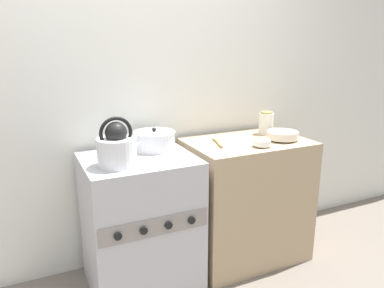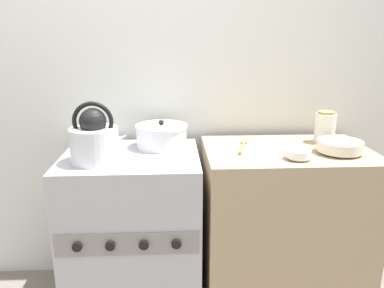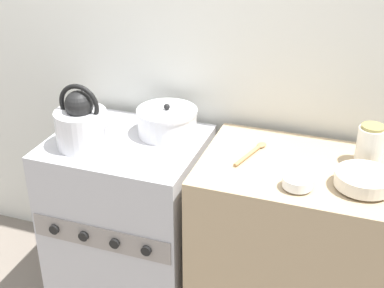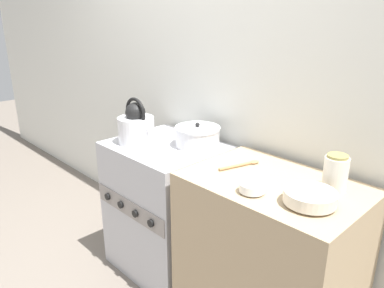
{
  "view_description": "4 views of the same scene",
  "coord_description": "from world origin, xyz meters",
  "px_view_note": "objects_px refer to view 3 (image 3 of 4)",
  "views": [
    {
      "loc": [
        -0.62,
        -1.81,
        1.54
      ],
      "look_at": [
        0.36,
        0.28,
        0.91
      ],
      "focal_mm": 35.0,
      "sensor_mm": 36.0,
      "label": 1
    },
    {
      "loc": [
        0.21,
        -1.49,
        1.42
      ],
      "look_at": [
        0.3,
        0.27,
        0.91
      ],
      "focal_mm": 35.0,
      "sensor_mm": 36.0,
      "label": 2
    },
    {
      "loc": [
        0.97,
        -1.59,
        1.94
      ],
      "look_at": [
        0.32,
        0.26,
        0.91
      ],
      "focal_mm": 50.0,
      "sensor_mm": 36.0,
      "label": 3
    },
    {
      "loc": [
        1.65,
        -1.09,
        1.62
      ],
      "look_at": [
        0.27,
        0.25,
        0.94
      ],
      "focal_mm": 35.0,
      "sensor_mm": 36.0,
      "label": 4
    }
  ],
  "objects_px": {
    "kettle": "(81,123)",
    "cooking_pot": "(167,122)",
    "stove": "(130,221)",
    "enamel_bowl": "(364,180)",
    "small_ceramic_bowl": "(298,182)",
    "storage_jar": "(370,145)"
  },
  "relations": [
    {
      "from": "kettle",
      "to": "small_ceramic_bowl",
      "type": "distance_m",
      "value": 0.94
    },
    {
      "from": "stove",
      "to": "kettle",
      "type": "distance_m",
      "value": 0.57
    },
    {
      "from": "kettle",
      "to": "cooking_pot",
      "type": "xyz_separation_m",
      "value": [
        0.3,
        0.23,
        -0.05
      ]
    },
    {
      "from": "enamel_bowl",
      "to": "cooking_pot",
      "type": "bearing_deg",
      "value": 166.13
    },
    {
      "from": "enamel_bowl",
      "to": "small_ceramic_bowl",
      "type": "xyz_separation_m",
      "value": [
        -0.23,
        -0.08,
        -0.01
      ]
    },
    {
      "from": "small_ceramic_bowl",
      "to": "stove",
      "type": "bearing_deg",
      "value": 167.82
    },
    {
      "from": "kettle",
      "to": "cooking_pot",
      "type": "bearing_deg",
      "value": 37.32
    },
    {
      "from": "small_ceramic_bowl",
      "to": "storage_jar",
      "type": "relative_size",
      "value": 0.67
    },
    {
      "from": "stove",
      "to": "cooking_pot",
      "type": "relative_size",
      "value": 3.18
    },
    {
      "from": "cooking_pot",
      "to": "enamel_bowl",
      "type": "xyz_separation_m",
      "value": [
        0.86,
        -0.21,
        -0.01
      ]
    },
    {
      "from": "cooking_pot",
      "to": "storage_jar",
      "type": "height_order",
      "value": "storage_jar"
    },
    {
      "from": "stove",
      "to": "small_ceramic_bowl",
      "type": "xyz_separation_m",
      "value": [
        0.78,
        -0.17,
        0.47
      ]
    },
    {
      "from": "stove",
      "to": "cooking_pot",
      "type": "xyz_separation_m",
      "value": [
        0.15,
        0.13,
        0.49
      ]
    },
    {
      "from": "storage_jar",
      "to": "cooking_pot",
      "type": "bearing_deg",
      "value": 179.16
    },
    {
      "from": "stove",
      "to": "kettle",
      "type": "bearing_deg",
      "value": -145.57
    },
    {
      "from": "kettle",
      "to": "storage_jar",
      "type": "relative_size",
      "value": 1.7
    },
    {
      "from": "kettle",
      "to": "cooking_pot",
      "type": "height_order",
      "value": "kettle"
    },
    {
      "from": "cooking_pot",
      "to": "enamel_bowl",
      "type": "height_order",
      "value": "cooking_pot"
    },
    {
      "from": "kettle",
      "to": "small_ceramic_bowl",
      "type": "height_order",
      "value": "kettle"
    },
    {
      "from": "stove",
      "to": "storage_jar",
      "type": "bearing_deg",
      "value": 6.37
    },
    {
      "from": "storage_jar",
      "to": "small_ceramic_bowl",
      "type": "bearing_deg",
      "value": -129.53
    },
    {
      "from": "stove",
      "to": "enamel_bowl",
      "type": "xyz_separation_m",
      "value": [
        1.01,
        -0.09,
        0.48
      ]
    }
  ]
}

